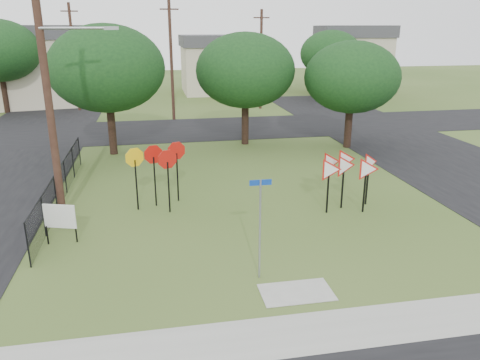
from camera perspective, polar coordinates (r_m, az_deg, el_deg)
name	(u,v)px	position (r m, az deg, el deg)	size (l,w,h in m)	color
ground	(275,254)	(15.47, 4.23, -8.94)	(140.00, 140.00, 0.00)	#3B5520
sidewalk	(319,332)	(12.05, 9.55, -17.78)	(30.00, 1.60, 0.02)	#96978E
street_right	(434,156)	(28.92, 22.53, 2.69)	(8.00, 50.00, 0.02)	black
street_far	(205,129)	(34.22, -4.33, 6.25)	(60.00, 8.00, 0.02)	black
curb_pad	(296,292)	(13.46, 6.89, -13.44)	(2.00, 1.20, 0.02)	#96978E
street_name_sign	(260,223)	(13.33, 2.45, -5.27)	(0.63, 0.06, 3.03)	gray
stop_sign_cluster	(158,162)	(18.93, -9.91, 2.16)	(2.42, 1.53, 2.58)	black
yield_sign_cluster	(347,167)	(19.22, 12.90, 1.52)	(2.88, 1.61, 2.29)	black
info_board	(60,218)	(16.89, -21.12, -4.29)	(1.08, 0.38, 1.40)	black
utility_pole_main	(48,81)	(18.24, -22.38, 11.09)	(3.55, 0.33, 10.00)	#41281E
far_pole_a	(171,60)	(37.41, -8.36, 14.23)	(1.40, 0.24, 9.00)	#41281E
far_pole_b	(261,59)	(42.49, 2.58, 14.50)	(1.40, 0.24, 8.50)	#41281E
far_pole_c	(74,57)	(43.82, -19.57, 13.96)	(1.40, 0.24, 9.00)	#41281E
fence_run	(61,184)	(20.89, -21.03, -0.51)	(0.05, 11.55, 1.50)	black
house_left	(37,65)	(48.53, -23.55, 12.69)	(10.58, 8.88, 7.20)	beige
house_mid	(219,64)	(53.98, -2.56, 14.00)	(8.40, 8.40, 6.20)	beige
house_right	(352,60)	(53.94, 13.44, 14.07)	(8.30, 8.30, 7.20)	beige
tree_near_left	(107,69)	(27.48, -15.94, 12.93)	(6.40, 6.40, 7.27)	black
tree_near_mid	(245,70)	(28.96, 0.65, 13.21)	(6.00, 6.00, 6.80)	black
tree_near_right	(352,77)	(28.89, 13.48, 12.08)	(5.60, 5.60, 6.33)	black
tree_far_right	(331,54)	(48.67, 10.99, 14.89)	(6.00, 6.00, 6.80)	black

